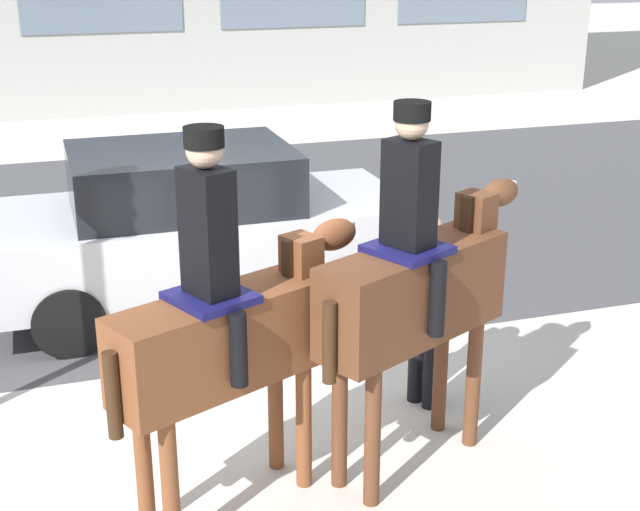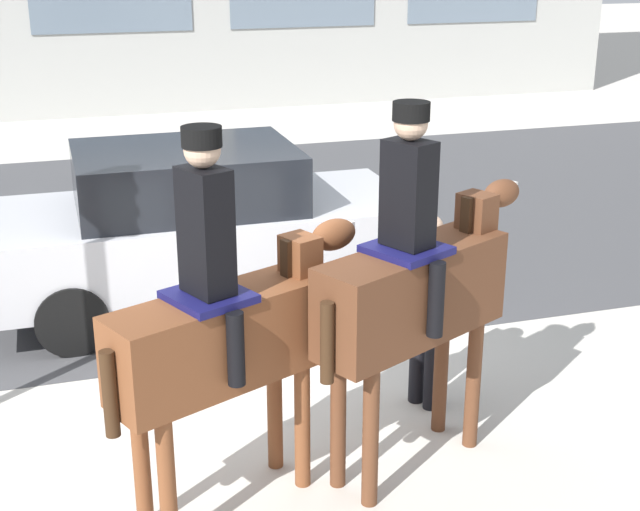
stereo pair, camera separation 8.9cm
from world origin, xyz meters
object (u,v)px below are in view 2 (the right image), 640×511
Objects in this scene: mounted_horse_companion at (416,285)px; pedestrian_bystander at (427,297)px; mounted_horse_lead at (225,327)px; street_car_near_lane at (197,226)px.

pedestrian_bystander is at bearing 34.13° from mounted_horse_companion.
mounted_horse_companion is (1.35, 0.10, 0.09)m from mounted_horse_lead.
street_car_near_lane is at bearing 79.35° from mounted_horse_companion.
street_car_near_lane reaches higher than pedestrian_bystander.
mounted_horse_companion is 0.61× the size of street_car_near_lane.
mounted_horse_companion reaches higher than pedestrian_bystander.
mounted_horse_companion is at bearing -74.79° from street_car_near_lane.
mounted_horse_lead reaches higher than pedestrian_bystander.
pedestrian_bystander is (0.43, 0.75, -0.43)m from mounted_horse_companion.
mounted_horse_lead is 2.00m from pedestrian_bystander.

